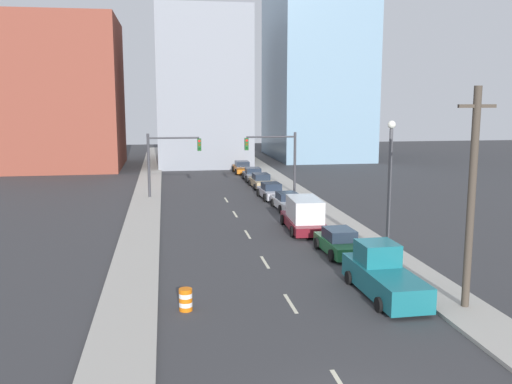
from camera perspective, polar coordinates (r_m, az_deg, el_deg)
The scene contains 23 objects.
sidewalk_left at distance 59.63m, azimuth -10.66°, elevation 0.73°, with size 2.51×90.61×0.17m.
sidewalk_right at distance 60.83m, azimuth 2.53°, elevation 1.05°, with size 2.51×90.61×0.17m.
lane_stripe_at_9m at distance 25.24m, azimuth 3.47°, elevation -11.06°, with size 0.16×2.40×0.01m, color beige.
lane_stripe_at_16m at distance 31.22m, azimuth 0.89°, elevation -7.03°, with size 0.16×2.40×0.01m, color beige.
lane_stripe_at_22m at distance 37.48m, azimuth -0.85°, elevation -4.25°, with size 0.16×2.40×0.01m, color beige.
lane_stripe_at_29m at distance 43.99m, azimuth -2.11°, elevation -2.23°, with size 0.16×2.40×0.01m, color beige.
lane_stripe_at_36m at distance 50.22m, azimuth -3.00°, elevation -0.79°, with size 0.16×2.40×0.01m, color beige.
building_brick_left at distance 77.59m, azimuth -18.64°, elevation 9.27°, with size 14.00×16.00×18.83m.
building_office_center at distance 80.74m, azimuth -5.54°, elevation 10.20°, with size 12.00×20.00×20.30m.
building_glass_right at distance 87.79m, azimuth 6.00°, elevation 13.63°, with size 13.00×20.00×31.04m.
traffic_signal_left at distance 51.16m, azimuth -9.10°, elevation 3.58°, with size 4.78×0.35×5.79m.
traffic_signal_right at distance 52.20m, azimuth 2.38°, elevation 3.80°, with size 4.78×0.35×5.79m.
utility_pole_right_near at distance 24.83m, azimuth 20.74°, elevation -0.59°, with size 1.60×0.32×9.29m.
traffic_barrel at distance 24.44m, azimuth -7.05°, elevation -10.63°, with size 0.56×0.56×0.95m.
street_lamp at distance 32.27m, azimuth 13.22°, elevation 1.36°, with size 0.44×0.44×7.62m.
pickup_truck_teal at distance 26.62m, azimuth 12.57°, elevation -8.13°, with size 2.32×6.02×2.26m.
sedan_green at distance 32.94m, azimuth 8.32°, elevation -5.04°, with size 2.12×4.44×1.49m.
box_truck_maroon at distance 38.46m, azimuth 4.84°, elevation -2.33°, with size 2.64×6.08×2.24m.
sedan_white at distance 45.84m, azimuth 3.15°, elevation -0.97°, with size 2.14×4.63×1.37m.
sedan_silver at distance 50.77m, azimuth 1.53°, elevation 0.07°, with size 2.15×4.56×1.41m.
sedan_tan at distance 57.04m, azimuth 0.51°, elevation 1.08°, with size 2.10×4.63×1.42m.
sedan_gray at distance 62.06m, azimuth -0.30°, elevation 1.75°, with size 2.07×4.47×1.41m.
sedan_orange at distance 68.37m, azimuth -1.40°, elevation 2.45°, with size 2.07×4.60×1.43m.
Camera 1 is at (-5.22, -13.67, 8.76)m, focal length 40.00 mm.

